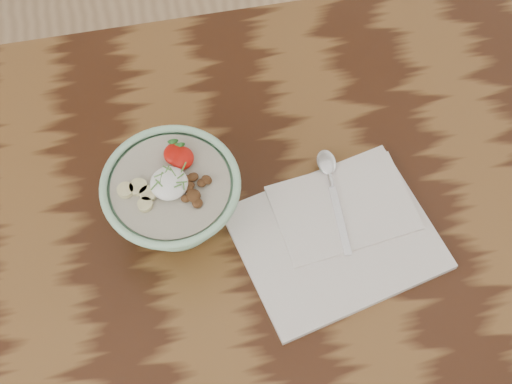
{
  "coord_description": "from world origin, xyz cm",
  "views": [
    {
      "loc": [
        -9.61,
        -34.13,
        160.71
      ],
      "look_at": [
        -1.66,
        6.23,
        85.42
      ],
      "focal_mm": 50.0,
      "sensor_mm": 36.0,
      "label": 1
    }
  ],
  "objects": [
    {
      "name": "spoon",
      "position": [
        9.55,
        11.25,
        76.88
      ],
      "size": [
        2.84,
        16.07,
        0.84
      ],
      "rotation": [
        0.0,
        0.0,
        -0.04
      ],
      "color": "silver",
      "rests_on": "napkin"
    },
    {
      "name": "table",
      "position": [
        0.0,
        0.0,
        65.7
      ],
      "size": [
        160.0,
        90.0,
        75.0
      ],
      "color": "#351A0D",
      "rests_on": "ground"
    },
    {
      "name": "breakfast_bowl",
      "position": [
        -11.68,
        9.79,
        80.89
      ],
      "size": [
        17.46,
        17.46,
        11.59
      ],
      "rotation": [
        0.0,
        0.0,
        -0.23
      ],
      "color": "#9DD3AB",
      "rests_on": "table"
    },
    {
      "name": "napkin",
      "position": [
        8.79,
        3.5,
        75.64
      ],
      "size": [
        28.76,
        25.18,
        1.53
      ],
      "rotation": [
        0.0,
        0.0,
        0.23
      ],
      "color": "white",
      "rests_on": "table"
    }
  ]
}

